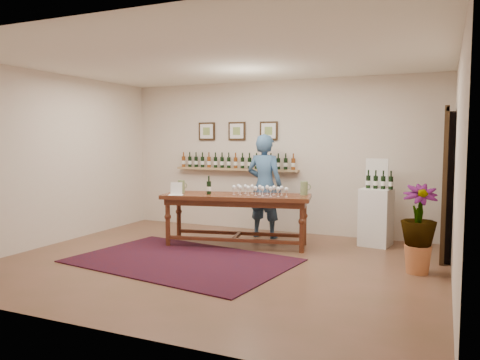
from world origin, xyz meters
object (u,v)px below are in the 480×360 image
at_px(potted_plant, 419,229).
at_px(display_pedestal, 376,217).
at_px(tasting_table, 236,202).
at_px(person, 265,186).

bearing_deg(potted_plant, display_pedestal, 116.64).
xyz_separation_m(tasting_table, potted_plant, (2.78, -0.48, -0.13)).
height_order(tasting_table, potted_plant, potted_plant).
distance_m(display_pedestal, potted_plant, 1.60).
height_order(display_pedestal, potted_plant, potted_plant).
relative_size(tasting_table, potted_plant, 2.48).
distance_m(tasting_table, potted_plant, 2.82).
relative_size(tasting_table, display_pedestal, 2.65).
bearing_deg(tasting_table, potted_plant, -21.82).
height_order(tasting_table, person, person).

